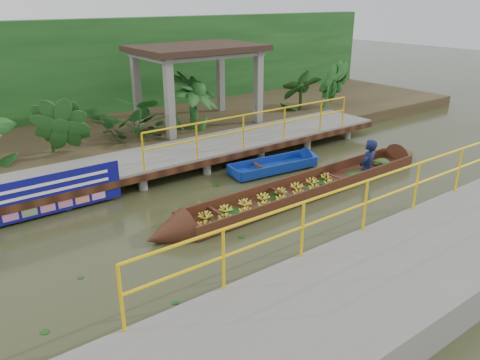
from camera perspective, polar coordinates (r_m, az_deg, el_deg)
ground at (r=10.94m, az=-0.74°, el=-4.33°), size 80.00×80.00×0.00m
land_strip at (r=17.14m, az=-15.72°, el=5.31°), size 30.00×8.00×0.45m
far_dock at (r=13.49m, az=-9.28°, el=2.67°), size 16.00×2.06×1.66m
near_dock at (r=8.95m, az=21.08°, el=-10.02°), size 18.00×2.40×1.73m
pavilion at (r=16.87m, az=-5.27°, el=14.77°), size 4.40×3.00×3.00m
foliage_backdrop at (r=19.09m, az=-19.12°, el=12.01°), size 30.00×0.80×4.00m
vendor_boat at (r=12.50m, az=9.67°, el=0.09°), size 9.44×1.17×2.21m
moored_blue_boat at (r=14.08m, az=6.49°, el=2.12°), size 3.14×1.10×0.73m
blue_banner at (r=11.56m, az=-21.44°, el=-1.43°), size 3.05×0.04×0.95m
tropical_plants at (r=15.81m, az=-5.91°, el=9.21°), size 14.58×1.58×1.97m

